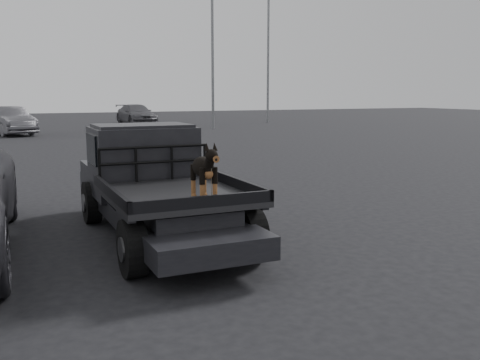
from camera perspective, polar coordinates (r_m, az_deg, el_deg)
name	(u,v)px	position (r m, az deg, el deg)	size (l,w,h in m)	color
ground	(176,275)	(7.11, -6.80, -9.99)	(120.00, 120.00, 0.00)	black
flatbed_ute	(159,210)	(8.78, -8.66, -3.19)	(2.00, 5.40, 0.92)	black
ute_cab	(143,149)	(9.55, -10.35, 3.24)	(1.72, 1.30, 0.88)	black
headache_rack	(154,164)	(8.84, -9.13, 1.73)	(1.80, 0.08, 0.55)	black
dog	(204,172)	(7.21, -3.90, 0.89)	(0.32, 0.60, 0.74)	black
distant_car_a	(9,121)	(32.97, -23.43, 5.83)	(1.68, 4.81, 1.58)	#504F54
distant_car_b	(136,114)	(41.79, -11.00, 6.91)	(2.05, 5.05, 1.47)	#4F4E54
floodlight_mid	(212,16)	(35.79, -2.98, 17.06)	(1.08, 0.28, 13.19)	slate
floodlight_far	(268,11)	(43.58, 3.06, 17.59)	(1.08, 0.28, 16.09)	slate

